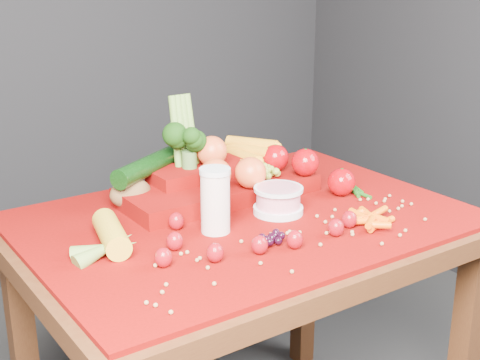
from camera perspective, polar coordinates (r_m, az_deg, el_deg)
table at (r=1.68m, az=0.39°, el=-6.48°), size 1.10×0.80×0.75m
red_cloth at (r=1.64m, az=0.39°, el=-3.29°), size 1.05×0.75×0.01m
milk_glass at (r=1.52m, az=-2.13°, el=-1.56°), size 0.07×0.07×0.15m
yogurt_bowl at (r=1.65m, az=3.29°, el=-1.65°), size 0.12×0.12×0.07m
strawberry_scatter at (r=1.46m, az=-0.53°, el=-4.86°), size 0.54×0.28×0.05m
dark_grape_cluster at (r=1.48m, az=2.82°, el=-5.02°), size 0.06×0.05×0.03m
soybean_scatter at (r=1.49m, az=4.80°, el=-5.24°), size 0.84×0.24×0.01m
corn_ear at (r=1.46m, az=-11.29°, el=-5.39°), size 0.22×0.25×0.06m
potato at (r=1.71m, az=-9.32°, el=-1.13°), size 0.11×0.08×0.08m
baby_carrot_pile at (r=1.63m, az=11.43°, el=-3.11°), size 0.18×0.18×0.03m
green_bean_pile at (r=1.84m, az=9.54°, el=-0.75°), size 0.14×0.12×0.01m
produce_mound at (r=1.76m, az=-1.45°, el=0.52°), size 0.60×0.38×0.27m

